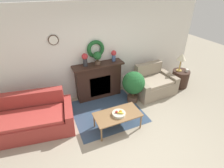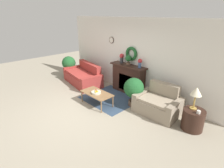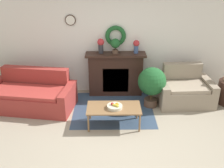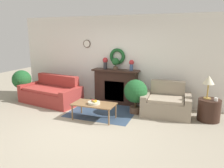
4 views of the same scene
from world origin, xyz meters
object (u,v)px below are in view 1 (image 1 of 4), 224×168
(couch_left, at_px, (31,119))
(vase_on_mantel_right, at_px, (114,55))
(loveseat_right, at_px, (153,84))
(potted_plant_floor_by_loveseat, at_px, (134,84))
(side_table_by_loveseat, at_px, (180,78))
(table_lamp, at_px, (182,58))
(fruit_bowl, at_px, (119,114))
(fireplace, at_px, (99,80))
(potted_plant_on_mantel, at_px, (97,57))
(coffee_table, at_px, (118,115))
(mug, at_px, (187,70))
(vase_on_mantel_left, at_px, (85,59))

(couch_left, relative_size, vase_on_mantel_right, 6.48)
(loveseat_right, height_order, potted_plant_floor_by_loveseat, potted_plant_floor_by_loveseat)
(side_table_by_loveseat, relative_size, table_lamp, 0.94)
(fruit_bowl, distance_m, side_table_by_loveseat, 2.90)
(fireplace, xyz_separation_m, fruit_bowl, (-0.05, -1.50, -0.09))
(potted_plant_on_mantel, bearing_deg, coffee_table, -92.38)
(side_table_by_loveseat, bearing_deg, mug, -37.87)
(couch_left, xyz_separation_m, coffee_table, (1.87, -0.79, 0.08))
(coffee_table, bearing_deg, loveseat_right, 29.95)
(loveseat_right, relative_size, fruit_bowl, 4.19)
(side_table_by_loveseat, relative_size, vase_on_mantel_left, 1.55)
(couch_left, distance_m, mug, 4.76)
(table_lamp, distance_m, mug, 0.48)
(side_table_by_loveseat, height_order, mug, mug)
(fireplace, bearing_deg, coffee_table, -92.70)
(fireplace, relative_size, side_table_by_loveseat, 2.63)
(fireplace, bearing_deg, fruit_bowl, -91.97)
(coffee_table, xyz_separation_m, vase_on_mantel_left, (-0.28, 1.47, 0.91))
(loveseat_right, height_order, fruit_bowl, loveseat_right)
(fireplace, bearing_deg, mug, -12.70)
(couch_left, xyz_separation_m, vase_on_mantel_right, (2.43, 0.68, 0.96))
(couch_left, distance_m, vase_on_mantel_left, 1.99)
(potted_plant_floor_by_loveseat, bearing_deg, vase_on_mantel_left, 150.19)
(fireplace, height_order, potted_plant_floor_by_loveseat, fireplace)
(fruit_bowl, bearing_deg, side_table_by_loveseat, 19.35)
(coffee_table, relative_size, vase_on_mantel_right, 3.41)
(table_lamp, xyz_separation_m, potted_plant_floor_by_loveseat, (-1.81, -0.18, -0.42))
(loveseat_right, xyz_separation_m, mug, (1.19, -0.14, 0.29))
(fruit_bowl, bearing_deg, vase_on_mantel_right, 70.11)
(fireplace, distance_m, couch_left, 2.07)
(mug, relative_size, potted_plant_floor_by_loveseat, 0.09)
(mug, distance_m, vase_on_mantel_right, 2.49)
(fireplace, distance_m, side_table_by_loveseat, 2.75)
(mug, bearing_deg, coffee_table, -163.87)
(side_table_by_loveseat, xyz_separation_m, mug, (0.12, -0.10, 0.32))
(loveseat_right, xyz_separation_m, fruit_bowl, (-1.67, -1.01, 0.15))
(potted_plant_on_mantel, relative_size, potted_plant_floor_by_loveseat, 0.38)
(fruit_bowl, relative_size, potted_plant_floor_by_loveseat, 0.33)
(potted_plant_on_mantel, distance_m, potted_plant_floor_by_loveseat, 1.26)
(coffee_table, xyz_separation_m, mug, (2.87, 0.83, 0.22))
(fireplace, distance_m, vase_on_mantel_right, 0.87)
(table_lamp, xyz_separation_m, mug, (0.19, -0.15, -0.42))
(table_lamp, distance_m, vase_on_mantel_left, 3.02)
(fireplace, xyz_separation_m, mug, (2.80, -0.63, 0.05))
(mug, relative_size, vase_on_mantel_right, 0.28)
(coffee_table, relative_size, side_table_by_loveseat, 1.96)
(fruit_bowl, distance_m, vase_on_mantel_right, 1.79)
(loveseat_right, bearing_deg, coffee_table, -152.68)
(mug, bearing_deg, table_lamp, 141.84)
(fruit_bowl, distance_m, vase_on_mantel_left, 1.74)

